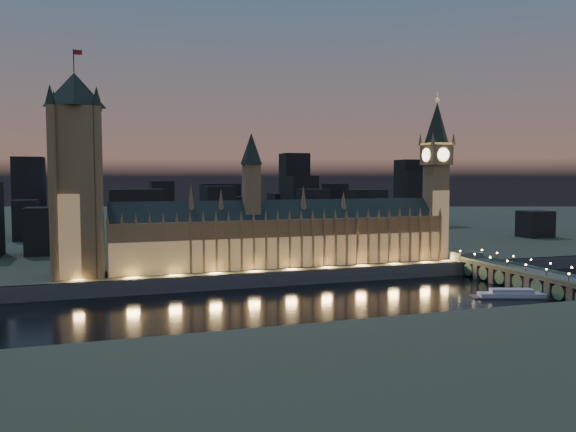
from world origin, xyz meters
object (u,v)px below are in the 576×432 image
object	(u,v)px
elizabeth_tower	(436,166)
river_boat	(511,295)
westminster_bridge	(520,277)
victoria_tower	(76,165)
palace_of_westminster	(283,235)

from	to	relation	value
elizabeth_tower	river_boat	bearing A→B (deg)	-96.68
elizabeth_tower	westminster_bridge	distance (m)	90.61
victoria_tower	elizabeth_tower	distance (m)	218.00
palace_of_westminster	elizabeth_tower	xyz separation A→B (m)	(103.91, 0.19, 41.21)
westminster_bridge	victoria_tower	bearing A→B (deg)	164.13
westminster_bridge	river_boat	bearing A→B (deg)	-137.39
victoria_tower	river_boat	xyz separation A→B (m)	(207.97, -85.62, -65.44)
elizabeth_tower	victoria_tower	bearing A→B (deg)	180.00
victoria_tower	river_boat	distance (m)	234.23
elizabeth_tower	river_boat	distance (m)	108.59
palace_of_westminster	elizabeth_tower	distance (m)	111.78
victoria_tower	westminster_bridge	xyz separation A→B (m)	(229.97, -65.38, -61.00)
westminster_bridge	river_boat	distance (m)	30.23
palace_of_westminster	victoria_tower	xyz separation A→B (m)	(-114.09, 0.19, 40.63)
elizabeth_tower	westminster_bridge	world-z (taller)	elizabeth_tower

